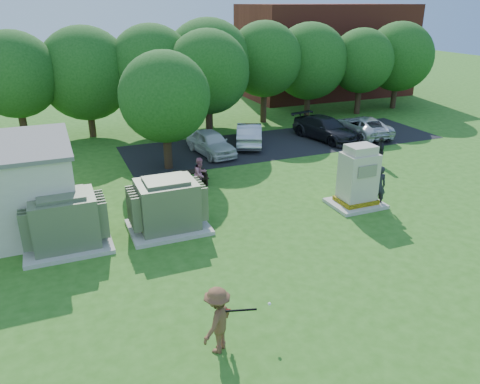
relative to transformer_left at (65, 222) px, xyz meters
name	(u,v)px	position (x,y,z in m)	size (l,w,h in m)	color
ground	(286,271)	(6.50, -4.50, -0.97)	(120.00, 120.00, 0.00)	#2D6619
brick_building	(325,50)	(24.50, 22.50, 3.03)	(15.00, 8.00, 8.00)	maroon
parking_strip	(285,142)	(13.50, 9.00, -0.96)	(20.00, 6.00, 0.01)	#232326
transformer_left	(65,222)	(0.00, 0.00, 0.00)	(3.00, 2.40, 2.07)	beige
transformer_right	(167,206)	(3.70, 0.00, 0.00)	(3.00, 2.40, 2.07)	beige
generator_cabinet	(358,180)	(11.78, -0.87, 0.21)	(2.22, 1.81, 2.70)	beige
picnic_table	(190,176)	(5.89, 4.29, -0.56)	(1.53, 1.15, 0.66)	black
batter	(218,320)	(3.15, -7.15, -0.06)	(1.17, 0.67, 1.82)	brown
person_by_generator	(378,186)	(12.59, -1.24, -0.06)	(0.66, 0.44, 1.82)	black
person_at_picnic	(200,174)	(6.13, 3.42, -0.18)	(0.76, 0.59, 1.57)	#C26680
person_walking_right	(380,151)	(16.10, 3.10, -0.18)	(0.93, 0.39, 1.58)	black
car_white	(211,143)	(8.40, 8.48, -0.28)	(1.62, 4.03, 1.37)	silver
car_silver_a	(249,134)	(11.18, 9.36, -0.28)	(1.47, 4.20, 1.38)	silver
car_dark	(325,128)	(16.19, 8.68, -0.26)	(1.98, 4.88, 1.42)	black
car_silver_b	(362,126)	(18.78, 8.41, -0.31)	(2.19, 4.75, 1.32)	silver
batting_equipment	(242,309)	(3.77, -7.26, 0.17)	(1.46, 0.54, 0.40)	black
tree_row	(179,69)	(8.25, 14.00, 3.18)	(41.30, 13.30, 7.30)	#47301E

